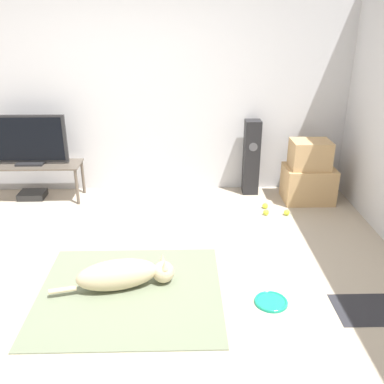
# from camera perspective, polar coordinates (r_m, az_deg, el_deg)

# --- Properties ---
(ground_plane) EXTENTS (12.00, 12.00, 0.00)m
(ground_plane) POSITION_cam_1_polar(r_m,az_deg,el_deg) (3.91, -8.67, -11.12)
(ground_plane) COLOR #B2A38E
(wall_back) EXTENTS (8.00, 0.06, 2.55)m
(wall_back) POSITION_cam_1_polar(r_m,az_deg,el_deg) (5.41, -6.88, 13.21)
(wall_back) COLOR silver
(wall_back) RESTS_ON ground_plane
(area_rug) EXTENTS (1.52, 1.36, 0.01)m
(area_rug) POSITION_cam_1_polar(r_m,az_deg,el_deg) (3.71, -8.26, -13.11)
(area_rug) COLOR slate
(area_rug) RESTS_ON ground_plane
(dog) EXTENTS (1.02, 0.37, 0.27)m
(dog) POSITION_cam_1_polar(r_m,az_deg,el_deg) (3.69, -9.07, -10.79)
(dog) COLOR beige
(dog) RESTS_ON area_rug
(frisbee) EXTENTS (0.27, 0.27, 0.03)m
(frisbee) POSITION_cam_1_polar(r_m,az_deg,el_deg) (3.62, 10.49, -14.18)
(frisbee) COLOR #199E7A
(frisbee) RESTS_ON ground_plane
(cardboard_box_lower) EXTENTS (0.60, 0.45, 0.43)m
(cardboard_box_lower) POSITION_cam_1_polar(r_m,az_deg,el_deg) (5.45, 15.22, 1.06)
(cardboard_box_lower) COLOR tan
(cardboard_box_lower) RESTS_ON ground_plane
(cardboard_box_upper) EXTENTS (0.46, 0.35, 0.34)m
(cardboard_box_upper) POSITION_cam_1_polar(r_m,az_deg,el_deg) (5.31, 15.48, 4.86)
(cardboard_box_upper) COLOR tan
(cardboard_box_upper) RESTS_ON cardboard_box_lower
(floor_speaker) EXTENTS (0.19, 0.20, 0.95)m
(floor_speaker) POSITION_cam_1_polar(r_m,az_deg,el_deg) (5.46, 7.91, 4.58)
(floor_speaker) COLOR black
(floor_speaker) RESTS_ON ground_plane
(tv_stand) EXTENTS (1.20, 0.40, 0.46)m
(tv_stand) POSITION_cam_1_polar(r_m,az_deg,el_deg) (5.59, -20.59, 3.00)
(tv_stand) COLOR brown
(tv_stand) RESTS_ON ground_plane
(tv) EXTENTS (0.93, 0.20, 0.60)m
(tv) POSITION_cam_1_polar(r_m,az_deg,el_deg) (5.49, -21.08, 6.44)
(tv) COLOR #232326
(tv) RESTS_ON tv_stand
(tennis_ball_by_boxes) EXTENTS (0.07, 0.07, 0.07)m
(tennis_ball_by_boxes) POSITION_cam_1_polar(r_m,az_deg,el_deg) (5.06, 12.51, -2.69)
(tennis_ball_by_boxes) COLOR #C6E033
(tennis_ball_by_boxes) RESTS_ON ground_plane
(tennis_ball_near_speaker) EXTENTS (0.07, 0.07, 0.07)m
(tennis_ball_near_speaker) POSITION_cam_1_polar(r_m,az_deg,el_deg) (5.02, 9.83, -2.69)
(tennis_ball_near_speaker) COLOR #C6E033
(tennis_ball_near_speaker) RESTS_ON ground_plane
(tennis_ball_loose_on_carpet) EXTENTS (0.07, 0.07, 0.07)m
(tennis_ball_loose_on_carpet) POSITION_cam_1_polar(r_m,az_deg,el_deg) (5.18, 9.72, -1.82)
(tennis_ball_loose_on_carpet) COLOR #C6E033
(tennis_ball_loose_on_carpet) RESTS_ON ground_plane
(game_console) EXTENTS (0.32, 0.26, 0.08)m
(game_console) POSITION_cam_1_polar(r_m,az_deg,el_deg) (5.76, -20.49, -0.35)
(game_console) COLOR black
(game_console) RESTS_ON ground_plane
(door_mat) EXTENTS (0.72, 0.40, 0.01)m
(door_mat) POSITION_cam_1_polar(r_m,az_deg,el_deg) (3.80, 23.82, -14.11)
(door_mat) COLOR #28282D
(door_mat) RESTS_ON ground_plane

